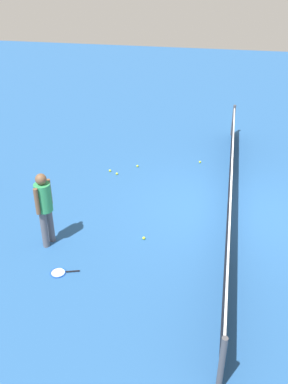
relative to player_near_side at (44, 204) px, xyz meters
name	(u,v)px	position (x,y,z in m)	size (l,w,h in m)	color
ground_plane	(228,210)	(-2.15, 3.78, -1.01)	(40.00, 40.00, 0.00)	#265693
court_net	(230,192)	(-2.15, 3.78, -0.51)	(10.09, 0.09, 1.07)	#4C4C51
player_near_side	(44,204)	(0.00, 0.00, 0.00)	(0.53, 0.40, 1.70)	#595960
tennis_racket_near_player	(59,272)	(0.89, 0.57, -1.00)	(0.40, 0.61, 0.03)	blue
tennis_ball_near_player	(144,238)	(-0.54, 2.00, -0.98)	(0.07, 0.07, 0.07)	#C6E033
tennis_ball_by_net	(41,176)	(-2.88, -1.43, -0.98)	(0.07, 0.07, 0.07)	#C6E033
tennis_ball_midcourt	(117,174)	(-3.45, 0.62, -0.98)	(0.07, 0.07, 0.07)	#C6E033
tennis_ball_baseline	(200,162)	(-4.69, 2.89, -0.98)	(0.07, 0.07, 0.07)	#C6E033
tennis_ball_stray_left	(110,171)	(-3.59, 0.38, -0.98)	(0.07, 0.07, 0.07)	#C6E033
tennis_ball_stray_right	(137,166)	(-4.05, 1.10, -0.98)	(0.07, 0.07, 0.07)	#C6E033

